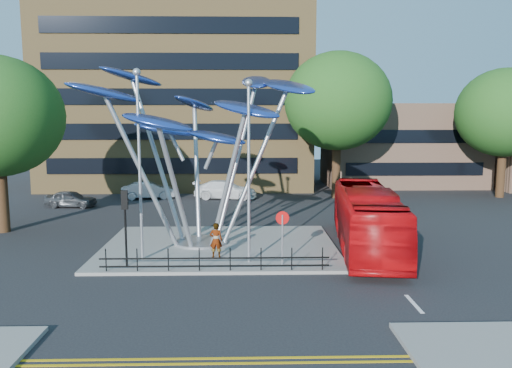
{
  "coord_description": "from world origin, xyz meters",
  "views": [
    {
      "loc": [
        0.3,
        -19.35,
        6.81
      ],
      "look_at": [
        0.85,
        4.0,
        3.64
      ],
      "focal_mm": 35.0,
      "sensor_mm": 36.0,
      "label": 1
    }
  ],
  "objects_px": {
    "tree_far": "(505,113)",
    "street_lamp_right": "(249,155)",
    "red_bus": "(367,219)",
    "pedestrian": "(216,240)",
    "tree_right": "(338,101)",
    "parked_car_left": "(71,199)",
    "parked_car_mid": "(148,190)",
    "leaf_sculpture": "(198,115)",
    "parked_car_right": "(225,190)",
    "traffic_light_island": "(125,212)",
    "no_entry_sign_island": "(282,229)",
    "street_lamp_left": "(139,149)"
  },
  "relations": [
    {
      "from": "tree_far",
      "to": "street_lamp_right",
      "type": "relative_size",
      "value": 1.3
    },
    {
      "from": "red_bus",
      "to": "pedestrian",
      "type": "height_order",
      "value": "red_bus"
    },
    {
      "from": "tree_right",
      "to": "parked_car_left",
      "type": "xyz_separation_m",
      "value": [
        -20.82,
        -3.89,
        -7.4
      ]
    },
    {
      "from": "pedestrian",
      "to": "parked_car_mid",
      "type": "bearing_deg",
      "value": -64.95
    },
    {
      "from": "red_bus",
      "to": "pedestrian",
      "type": "bearing_deg",
      "value": -158.9
    },
    {
      "from": "leaf_sculpture",
      "to": "red_bus",
      "type": "xyz_separation_m",
      "value": [
        8.67,
        -1.02,
        -5.28
      ]
    },
    {
      "from": "pedestrian",
      "to": "parked_car_right",
      "type": "xyz_separation_m",
      "value": [
        -0.23,
        18.04,
        -0.23
      ]
    },
    {
      "from": "traffic_light_island",
      "to": "tree_right",
      "type": "bearing_deg",
      "value": 56.31
    },
    {
      "from": "traffic_light_island",
      "to": "parked_car_left",
      "type": "relative_size",
      "value": 0.92
    },
    {
      "from": "tree_right",
      "to": "no_entry_sign_island",
      "type": "bearing_deg",
      "value": -107.12
    },
    {
      "from": "leaf_sculpture",
      "to": "red_bus",
      "type": "bearing_deg",
      "value": -6.72
    },
    {
      "from": "tree_far",
      "to": "parked_car_right",
      "type": "xyz_separation_m",
      "value": [
        -23.29,
        -0.2,
        -6.35
      ]
    },
    {
      "from": "tree_right",
      "to": "street_lamp_right",
      "type": "relative_size",
      "value": 1.46
    },
    {
      "from": "parked_car_mid",
      "to": "tree_far",
      "type": "bearing_deg",
      "value": -99.59
    },
    {
      "from": "leaf_sculpture",
      "to": "no_entry_sign_island",
      "type": "bearing_deg",
      "value": -45.67
    },
    {
      "from": "parked_car_right",
      "to": "red_bus",
      "type": "bearing_deg",
      "value": -148.0
    },
    {
      "from": "tree_far",
      "to": "leaf_sculpture",
      "type": "xyz_separation_m",
      "value": [
        -24.07,
        -15.32,
        -0.23
      ]
    },
    {
      "from": "street_lamp_left",
      "to": "pedestrian",
      "type": "relative_size",
      "value": 5.25
    },
    {
      "from": "leaf_sculpture",
      "to": "street_lamp_right",
      "type": "distance_m",
      "value": 4.83
    },
    {
      "from": "parked_car_mid",
      "to": "tree_right",
      "type": "bearing_deg",
      "value": -99.31
    },
    {
      "from": "leaf_sculpture",
      "to": "street_lamp_left",
      "type": "xyz_separation_m",
      "value": [
        -2.43,
        -3.18,
        -1.52
      ]
    },
    {
      "from": "street_lamp_right",
      "to": "parked_car_mid",
      "type": "relative_size",
      "value": 1.91
    },
    {
      "from": "street_lamp_right",
      "to": "no_entry_sign_island",
      "type": "height_order",
      "value": "street_lamp_right"
    },
    {
      "from": "pedestrian",
      "to": "parked_car_left",
      "type": "relative_size",
      "value": 0.45
    },
    {
      "from": "red_bus",
      "to": "street_lamp_right",
      "type": "bearing_deg",
      "value": -149.25
    },
    {
      "from": "leaf_sculpture",
      "to": "street_lamp_left",
      "type": "height_order",
      "value": "leaf_sculpture"
    },
    {
      "from": "red_bus",
      "to": "leaf_sculpture",
      "type": "bearing_deg",
      "value": -179.53
    },
    {
      "from": "street_lamp_left",
      "to": "parked_car_right",
      "type": "relative_size",
      "value": 1.69
    },
    {
      "from": "street_lamp_right",
      "to": "pedestrian",
      "type": "distance_m",
      "value": 4.46
    },
    {
      "from": "street_lamp_left",
      "to": "pedestrian",
      "type": "height_order",
      "value": "street_lamp_left"
    },
    {
      "from": "leaf_sculpture",
      "to": "parked_car_left",
      "type": "bearing_deg",
      "value": 133.24
    },
    {
      "from": "tree_far",
      "to": "no_entry_sign_island",
      "type": "bearing_deg",
      "value": -135.75
    },
    {
      "from": "no_entry_sign_island",
      "to": "parked_car_left",
      "type": "height_order",
      "value": "no_entry_sign_island"
    },
    {
      "from": "tree_right",
      "to": "red_bus",
      "type": "height_order",
      "value": "tree_right"
    },
    {
      "from": "tree_far",
      "to": "parked_car_left",
      "type": "relative_size",
      "value": 2.9
    },
    {
      "from": "parked_car_right",
      "to": "street_lamp_right",
      "type": "bearing_deg",
      "value": -168.61
    },
    {
      "from": "tree_right",
      "to": "pedestrian",
      "type": "height_order",
      "value": "tree_right"
    },
    {
      "from": "no_entry_sign_island",
      "to": "pedestrian",
      "type": "bearing_deg",
      "value": 157.81
    },
    {
      "from": "tree_right",
      "to": "parked_car_left",
      "type": "relative_size",
      "value": 3.24
    },
    {
      "from": "street_lamp_left",
      "to": "parked_car_left",
      "type": "xyz_separation_m",
      "value": [
        -8.32,
        14.61,
        -4.72
      ]
    },
    {
      "from": "parked_car_mid",
      "to": "parked_car_right",
      "type": "distance_m",
      "value": 6.41
    },
    {
      "from": "pedestrian",
      "to": "no_entry_sign_island",
      "type": "bearing_deg",
      "value": 162.71
    },
    {
      "from": "tree_far",
      "to": "street_lamp_left",
      "type": "relative_size",
      "value": 1.23
    },
    {
      "from": "traffic_light_island",
      "to": "pedestrian",
      "type": "relative_size",
      "value": 2.04
    },
    {
      "from": "tree_far",
      "to": "no_entry_sign_island",
      "type": "xyz_separation_m",
      "value": [
        -20.0,
        -19.48,
        -5.29
      ]
    },
    {
      "from": "traffic_light_island",
      "to": "pedestrian",
      "type": "bearing_deg",
      "value": 17.76
    },
    {
      "from": "pedestrian",
      "to": "parked_car_right",
      "type": "bearing_deg",
      "value": -84.38
    },
    {
      "from": "tree_far",
      "to": "pedestrian",
      "type": "relative_size",
      "value": 6.45
    },
    {
      "from": "traffic_light_island",
      "to": "street_lamp_left",
      "type": "bearing_deg",
      "value": 63.43
    },
    {
      "from": "parked_car_mid",
      "to": "parked_car_right",
      "type": "xyz_separation_m",
      "value": [
        6.41,
        -0.04,
        0.04
      ]
    }
  ]
}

